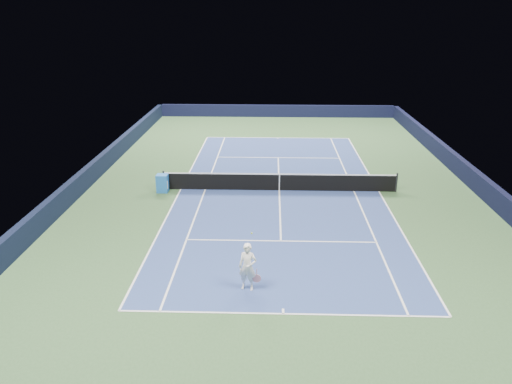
{
  "coord_description": "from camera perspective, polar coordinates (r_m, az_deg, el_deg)",
  "views": [
    {
      "loc": [
        -0.44,
        -25.94,
        9.5
      ],
      "look_at": [
        -1.19,
        -3.0,
        1.0
      ],
      "focal_mm": 35.0,
      "sensor_mm": 36.0,
      "label": 1
    }
  ],
  "objects": [
    {
      "name": "center_service_line",
      "position": [
        27.63,
        2.67,
        0.21
      ],
      "size": [
        0.08,
        12.8,
        0.0
      ],
      "primitive_type": "cube",
      "color": "white",
      "rests_on": "ground"
    },
    {
      "name": "wall_left",
      "position": [
        29.34,
        -18.96,
        1.42
      ],
      "size": [
        0.35,
        40.0,
        1.1
      ],
      "primitive_type": "cube",
      "color": "black",
      "rests_on": "ground"
    },
    {
      "name": "wall_right",
      "position": [
        29.67,
        24.09,
        0.93
      ],
      "size": [
        0.35,
        40.0,
        1.1
      ],
      "primitive_type": "cube",
      "color": "black",
      "rests_on": "ground"
    },
    {
      "name": "baseline_near",
      "position": [
        16.97,
        3.13,
        -13.73
      ],
      "size": [
        10.97,
        0.08,
        0.0
      ],
      "primitive_type": "cube",
      "color": "white",
      "rests_on": "ground"
    },
    {
      "name": "wall_far",
      "position": [
        46.64,
        2.41,
        9.24
      ],
      "size": [
        22.0,
        0.35,
        1.1
      ],
      "primitive_type": "cube",
      "color": "black",
      "rests_on": "ground"
    },
    {
      "name": "service_line_far",
      "position": [
        33.71,
        2.55,
        3.95
      ],
      "size": [
        8.23,
        0.08,
        0.0
      ],
      "primitive_type": "cube",
      "color": "white",
      "rests_on": "ground"
    },
    {
      "name": "sideline_doubles_left",
      "position": [
        28.08,
        -8.59,
        0.33
      ],
      "size": [
        0.08,
        23.77,
        0.0
      ],
      "primitive_type": "cube",
      "color": "white",
      "rests_on": "ground"
    },
    {
      "name": "center_mark_near",
      "position": [
        17.1,
        3.12,
        -13.45
      ],
      "size": [
        0.08,
        0.3,
        0.0
      ],
      "primitive_type": "cube",
      "color": "white",
      "rests_on": "ground"
    },
    {
      "name": "ground",
      "position": [
        27.63,
        2.67,
        0.19
      ],
      "size": [
        40.0,
        40.0,
        0.0
      ],
      "primitive_type": "plane",
      "color": "#31502C",
      "rests_on": "ground"
    },
    {
      "name": "sideline_doubles_right",
      "position": [
        28.26,
        13.87,
        0.07
      ],
      "size": [
        0.08,
        23.77,
        0.0
      ],
      "primitive_type": "cube",
      "color": "white",
      "rests_on": "ground"
    },
    {
      "name": "tennis_player",
      "position": [
        17.83,
        -0.94,
        -8.56
      ],
      "size": [
        0.84,
        1.31,
        1.77
      ],
      "color": "white",
      "rests_on": "ground"
    },
    {
      "name": "sponsor_cube",
      "position": [
        27.71,
        -10.64,
        0.99
      ],
      "size": [
        0.63,
        0.56,
        0.99
      ],
      "color": "blue",
      "rests_on": "ground"
    },
    {
      "name": "court_surface",
      "position": [
        27.63,
        2.67,
        0.19
      ],
      "size": [
        10.97,
        23.77,
        0.01
      ],
      "primitive_type": "cube",
      "color": "navy",
      "rests_on": "ground"
    },
    {
      "name": "sideline_singles_right",
      "position": [
        28.0,
        11.12,
        0.11
      ],
      "size": [
        0.08,
        23.77,
        0.0
      ],
      "primitive_type": "cube",
      "color": "white",
      "rests_on": "ground"
    },
    {
      "name": "tennis_net",
      "position": [
        27.46,
        2.69,
        1.18
      ],
      "size": [
        12.9,
        0.1,
        1.07
      ],
      "color": "black",
      "rests_on": "ground"
    },
    {
      "name": "sideline_singles_left",
      "position": [
        27.87,
        -5.82,
        0.3
      ],
      "size": [
        0.08,
        23.77,
        0.0
      ],
      "primitive_type": "cube",
      "color": "white",
      "rests_on": "ground"
    },
    {
      "name": "baseline_far",
      "position": [
        39.0,
        2.48,
        6.22
      ],
      "size": [
        10.97,
        0.08,
        0.0
      ],
      "primitive_type": "cube",
      "color": "white",
      "rests_on": "ground"
    },
    {
      "name": "center_mark_far",
      "position": [
        38.86,
        2.48,
        6.17
      ],
      "size": [
        0.08,
        0.3,
        0.0
      ],
      "primitive_type": "cube",
      "color": "white",
      "rests_on": "ground"
    },
    {
      "name": "service_line_near",
      "position": [
        21.73,
        2.86,
        -5.61
      ],
      "size": [
        8.23,
        0.08,
        0.0
      ],
      "primitive_type": "cube",
      "color": "white",
      "rests_on": "ground"
    }
  ]
}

